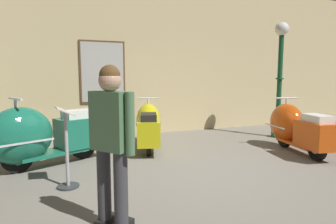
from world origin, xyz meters
The scene contains 8 objects.
ground_plane centered at (0.00, 0.00, 0.00)m, with size 60.00×60.00×0.00m, color slate.
showroom_back_wall centered at (-0.14, 3.50, 1.92)m, with size 18.00×0.63×3.85m.
scooter_0 centered at (-2.36, 1.35, 0.52)m, with size 1.90×1.24×1.13m.
scooter_1 centered at (-0.37, 2.01, 0.46)m, with size 0.93×1.70×1.00m.
scooter_2 centered at (2.17, 0.70, 0.47)m, with size 0.79×1.74×1.03m.
lamppost centered at (2.81, 1.86, 1.58)m, with size 0.31×0.31×2.69m.
visitor_0 centered at (-1.65, -0.93, 0.89)m, with size 0.38×0.42×1.53m.
info_stanchion centered at (-2.01, 0.31, 0.44)m, with size 0.28×0.34×1.06m.
Camera 1 is at (-2.11, -3.54, 1.42)m, focal length 30.86 mm.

